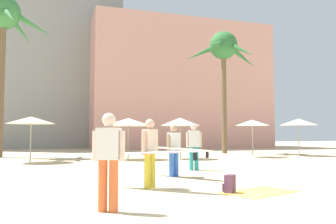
{
  "coord_description": "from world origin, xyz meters",
  "views": [
    {
      "loc": [
        -3.35,
        -5.71,
        1.32
      ],
      "look_at": [
        0.59,
        6.57,
        2.17
      ],
      "focal_mm": 37.78,
      "sensor_mm": 36.0,
      "label": 1
    }
  ],
  "objects_px": {
    "person_near_right": "(175,148)",
    "person_mid_center": "(151,151)",
    "person_far_right": "(194,145)",
    "palm_tree_far_left": "(2,25)",
    "backpack": "(230,184)",
    "cafe_umbrella_6": "(180,122)",
    "cafe_umbrella_4": "(252,123)",
    "palm_tree_left": "(224,51)",
    "cafe_umbrella_3": "(31,120)",
    "person_far_left": "(108,157)",
    "cafe_umbrella_0": "(298,122)",
    "beach_towel": "(259,192)",
    "cafe_umbrella_2": "(128,122)"
  },
  "relations": [
    {
      "from": "person_far_right",
      "to": "palm_tree_far_left",
      "type": "bearing_deg",
      "value": -132.8
    },
    {
      "from": "cafe_umbrella_3",
      "to": "person_far_right",
      "type": "distance_m",
      "value": 8.7
    },
    {
      "from": "person_far_left",
      "to": "beach_towel",
      "type": "bearing_deg",
      "value": 135.13
    },
    {
      "from": "palm_tree_left",
      "to": "cafe_umbrella_4",
      "type": "distance_m",
      "value": 7.18
    },
    {
      "from": "palm_tree_far_left",
      "to": "person_near_right",
      "type": "xyz_separation_m",
      "value": [
        6.88,
        -12.8,
        -7.21
      ]
    },
    {
      "from": "person_far_left",
      "to": "palm_tree_left",
      "type": "bearing_deg",
      "value": 176.98
    },
    {
      "from": "cafe_umbrella_0",
      "to": "cafe_umbrella_4",
      "type": "bearing_deg",
      "value": -175.05
    },
    {
      "from": "backpack",
      "to": "palm_tree_far_left",
      "type": "bearing_deg",
      "value": -19.84
    },
    {
      "from": "palm_tree_far_left",
      "to": "cafe_umbrella_3",
      "type": "height_order",
      "value": "palm_tree_far_left"
    },
    {
      "from": "cafe_umbrella_4",
      "to": "person_near_right",
      "type": "height_order",
      "value": "cafe_umbrella_4"
    },
    {
      "from": "person_near_right",
      "to": "person_far_left",
      "type": "relative_size",
      "value": 1.48
    },
    {
      "from": "cafe_umbrella_3",
      "to": "person_far_left",
      "type": "xyz_separation_m",
      "value": [
        2.01,
        -12.33,
        -1.12
      ]
    },
    {
      "from": "person_near_right",
      "to": "person_mid_center",
      "type": "xyz_separation_m",
      "value": [
        -1.37,
        -2.15,
        0.02
      ]
    },
    {
      "from": "cafe_umbrella_0",
      "to": "backpack",
      "type": "relative_size",
      "value": 5.72
    },
    {
      "from": "cafe_umbrella_0",
      "to": "palm_tree_far_left",
      "type": "bearing_deg",
      "value": 167.21
    },
    {
      "from": "palm_tree_left",
      "to": "person_far_left",
      "type": "distance_m",
      "value": 21.61
    },
    {
      "from": "palm_tree_left",
      "to": "person_far_right",
      "type": "distance_m",
      "value": 14.63
    },
    {
      "from": "cafe_umbrella_2",
      "to": "palm_tree_left",
      "type": "bearing_deg",
      "value": 28.28
    },
    {
      "from": "cafe_umbrella_3",
      "to": "person_near_right",
      "type": "height_order",
      "value": "cafe_umbrella_3"
    },
    {
      "from": "palm_tree_left",
      "to": "person_mid_center",
      "type": "xyz_separation_m",
      "value": [
        -9.66,
        -15.05,
        -6.67
      ]
    },
    {
      "from": "palm_tree_far_left",
      "to": "person_far_left",
      "type": "xyz_separation_m",
      "value": [
        4.13,
        -17.23,
        -7.18
      ]
    },
    {
      "from": "person_near_right",
      "to": "backpack",
      "type": "bearing_deg",
      "value": 156.97
    },
    {
      "from": "person_mid_center",
      "to": "backpack",
      "type": "bearing_deg",
      "value": -165.3
    },
    {
      "from": "palm_tree_left",
      "to": "cafe_umbrella_4",
      "type": "relative_size",
      "value": 4.01
    },
    {
      "from": "person_near_right",
      "to": "person_mid_center",
      "type": "bearing_deg",
      "value": 121.4
    },
    {
      "from": "palm_tree_far_left",
      "to": "person_far_right",
      "type": "bearing_deg",
      "value": -52.97
    },
    {
      "from": "beach_towel",
      "to": "backpack",
      "type": "relative_size",
      "value": 4.02
    },
    {
      "from": "palm_tree_left",
      "to": "person_near_right",
      "type": "height_order",
      "value": "palm_tree_left"
    },
    {
      "from": "person_near_right",
      "to": "person_far_left",
      "type": "xyz_separation_m",
      "value": [
        -2.76,
        -4.44,
        0.03
      ]
    },
    {
      "from": "cafe_umbrella_6",
      "to": "backpack",
      "type": "bearing_deg",
      "value": -104.28
    },
    {
      "from": "palm_tree_far_left",
      "to": "cafe_umbrella_2",
      "type": "relative_size",
      "value": 3.78
    },
    {
      "from": "cafe_umbrella_0",
      "to": "person_near_right",
      "type": "height_order",
      "value": "cafe_umbrella_0"
    },
    {
      "from": "cafe_umbrella_2",
      "to": "cafe_umbrella_6",
      "type": "bearing_deg",
      "value": -9.39
    },
    {
      "from": "palm_tree_left",
      "to": "person_near_right",
      "type": "relative_size",
      "value": 3.59
    },
    {
      "from": "palm_tree_left",
      "to": "person_near_right",
      "type": "distance_m",
      "value": 16.73
    },
    {
      "from": "person_near_right",
      "to": "person_far_right",
      "type": "bearing_deg",
      "value": -62.91
    },
    {
      "from": "palm_tree_left",
      "to": "beach_towel",
      "type": "distance_m",
      "value": 19.46
    },
    {
      "from": "cafe_umbrella_6",
      "to": "backpack",
      "type": "height_order",
      "value": "cafe_umbrella_6"
    },
    {
      "from": "palm_tree_left",
      "to": "person_far_right",
      "type": "bearing_deg",
      "value": -122.0
    },
    {
      "from": "cafe_umbrella_3",
      "to": "cafe_umbrella_6",
      "type": "distance_m",
      "value": 7.84
    },
    {
      "from": "cafe_umbrella_2",
      "to": "cafe_umbrella_6",
      "type": "relative_size",
      "value": 1.15
    },
    {
      "from": "cafe_umbrella_0",
      "to": "person_far_right",
      "type": "xyz_separation_m",
      "value": [
        -10.08,
        -6.79,
        -1.22
      ]
    },
    {
      "from": "cafe_umbrella_4",
      "to": "cafe_umbrella_2",
      "type": "bearing_deg",
      "value": 178.33
    },
    {
      "from": "person_mid_center",
      "to": "person_far_left",
      "type": "distance_m",
      "value": 2.67
    },
    {
      "from": "cafe_umbrella_6",
      "to": "cafe_umbrella_4",
      "type": "bearing_deg",
      "value": 3.01
    },
    {
      "from": "palm_tree_left",
      "to": "cafe_umbrella_2",
      "type": "bearing_deg",
      "value": -151.72
    },
    {
      "from": "beach_towel",
      "to": "cafe_umbrella_2",
      "type": "bearing_deg",
      "value": 93.28
    },
    {
      "from": "cafe_umbrella_2",
      "to": "person_far_left",
      "type": "height_order",
      "value": "cafe_umbrella_2"
    },
    {
      "from": "palm_tree_left",
      "to": "cafe_umbrella_2",
      "type": "relative_size",
      "value": 3.43
    },
    {
      "from": "person_mid_center",
      "to": "cafe_umbrella_2",
      "type": "bearing_deg",
      "value": -46.81
    }
  ]
}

